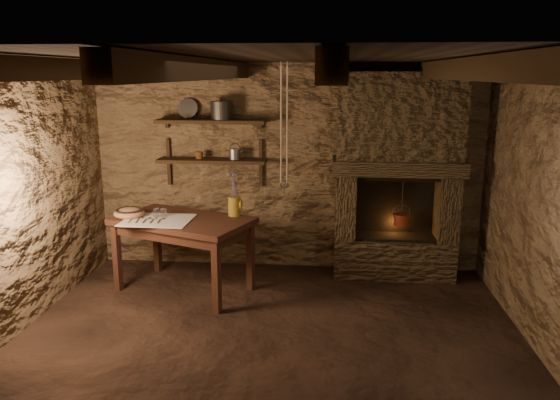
# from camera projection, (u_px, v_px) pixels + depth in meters

# --- Properties ---
(floor) EXTENTS (4.50, 4.50, 0.00)m
(floor) POSITION_uv_depth(u_px,v_px,m) (268.00, 344.00, 4.72)
(floor) COLOR black
(floor) RESTS_ON ground
(back_wall) EXTENTS (4.50, 0.04, 2.40)m
(back_wall) POSITION_uv_depth(u_px,v_px,m) (287.00, 168.00, 6.38)
(back_wall) COLOR brown
(back_wall) RESTS_ON floor
(front_wall) EXTENTS (4.50, 0.04, 2.40)m
(front_wall) POSITION_uv_depth(u_px,v_px,m) (217.00, 314.00, 2.50)
(front_wall) COLOR brown
(front_wall) RESTS_ON floor
(left_wall) EXTENTS (0.04, 4.00, 2.40)m
(left_wall) POSITION_uv_depth(u_px,v_px,m) (5.00, 203.00, 4.64)
(left_wall) COLOR brown
(left_wall) RESTS_ON floor
(right_wall) EXTENTS (0.04, 4.00, 2.40)m
(right_wall) POSITION_uv_depth(u_px,v_px,m) (554.00, 216.00, 4.24)
(right_wall) COLOR brown
(right_wall) RESTS_ON floor
(ceiling) EXTENTS (4.50, 4.00, 0.04)m
(ceiling) POSITION_uv_depth(u_px,v_px,m) (266.00, 57.00, 4.17)
(ceiling) COLOR black
(ceiling) RESTS_ON back_wall
(beam_far_left) EXTENTS (0.14, 3.95, 0.16)m
(beam_far_left) POSITION_uv_depth(u_px,v_px,m) (79.00, 70.00, 4.33)
(beam_far_left) COLOR black
(beam_far_left) RESTS_ON ceiling
(beam_mid_left) EXTENTS (0.14, 3.95, 0.16)m
(beam_mid_left) POSITION_uv_depth(u_px,v_px,m) (203.00, 69.00, 4.24)
(beam_mid_left) COLOR black
(beam_mid_left) RESTS_ON ceiling
(beam_mid_right) EXTENTS (0.14, 3.95, 0.16)m
(beam_mid_right) POSITION_uv_depth(u_px,v_px,m) (332.00, 69.00, 4.15)
(beam_mid_right) COLOR black
(beam_mid_right) RESTS_ON ceiling
(beam_far_right) EXTENTS (0.14, 3.95, 0.16)m
(beam_far_right) POSITION_uv_depth(u_px,v_px,m) (466.00, 69.00, 4.06)
(beam_far_right) COLOR black
(beam_far_right) RESTS_ON ceiling
(shelf_lower) EXTENTS (1.25, 0.30, 0.04)m
(shelf_lower) POSITION_uv_depth(u_px,v_px,m) (212.00, 161.00, 6.28)
(shelf_lower) COLOR black
(shelf_lower) RESTS_ON back_wall
(shelf_upper) EXTENTS (1.25, 0.30, 0.04)m
(shelf_upper) POSITION_uv_depth(u_px,v_px,m) (211.00, 121.00, 6.18)
(shelf_upper) COLOR black
(shelf_upper) RESTS_ON back_wall
(hearth) EXTENTS (1.43, 0.51, 2.30)m
(hearth) POSITION_uv_depth(u_px,v_px,m) (397.00, 171.00, 6.04)
(hearth) COLOR #392D1C
(hearth) RESTS_ON floor
(work_table) EXTENTS (1.59, 1.26, 0.80)m
(work_table) POSITION_uv_depth(u_px,v_px,m) (184.00, 252.00, 5.80)
(work_table) COLOR #321A11
(work_table) RESTS_ON floor
(linen_cloth) EXTENTS (0.71, 0.58, 0.01)m
(linen_cloth) POSITION_uv_depth(u_px,v_px,m) (158.00, 220.00, 5.63)
(linen_cloth) COLOR white
(linen_cloth) RESTS_ON work_table
(pewter_cutlery_row) EXTENTS (0.59, 0.24, 0.01)m
(pewter_cutlery_row) POSITION_uv_depth(u_px,v_px,m) (157.00, 220.00, 5.60)
(pewter_cutlery_row) COLOR gray
(pewter_cutlery_row) RESTS_ON linen_cloth
(drinking_glasses) EXTENTS (0.22, 0.07, 0.09)m
(drinking_glasses) POSITION_uv_depth(u_px,v_px,m) (163.00, 212.00, 5.75)
(drinking_glasses) COLOR silver
(drinking_glasses) RESTS_ON linen_cloth
(stoneware_jug) EXTENTS (0.15, 0.14, 0.47)m
(stoneware_jug) POSITION_uv_depth(u_px,v_px,m) (235.00, 197.00, 5.78)
(stoneware_jug) COLOR olive
(stoneware_jug) RESTS_ON work_table
(wooden_bowl) EXTENTS (0.43, 0.43, 0.11)m
(wooden_bowl) POSITION_uv_depth(u_px,v_px,m) (129.00, 213.00, 5.76)
(wooden_bowl) COLOR #9A6843
(wooden_bowl) RESTS_ON work_table
(iron_stockpot) EXTENTS (0.32, 0.32, 0.19)m
(iron_stockpot) POSITION_uv_depth(u_px,v_px,m) (222.00, 111.00, 6.14)
(iron_stockpot) COLOR #2D2B28
(iron_stockpot) RESTS_ON shelf_upper
(tin_pan) EXTENTS (0.24, 0.11, 0.23)m
(tin_pan) POSITION_uv_depth(u_px,v_px,m) (188.00, 109.00, 6.27)
(tin_pan) COLOR gray
(tin_pan) RESTS_ON shelf_upper
(small_kettle) EXTENTS (0.19, 0.15, 0.18)m
(small_kettle) POSITION_uv_depth(u_px,v_px,m) (235.00, 154.00, 6.24)
(small_kettle) COLOR gray
(small_kettle) RESTS_ON shelf_lower
(rusty_tin) EXTENTS (0.10, 0.10, 0.08)m
(rusty_tin) POSITION_uv_depth(u_px,v_px,m) (199.00, 155.00, 6.28)
(rusty_tin) COLOR #592E11
(rusty_tin) RESTS_ON shelf_lower
(red_pot) EXTENTS (0.22, 0.22, 0.54)m
(red_pot) POSITION_uv_depth(u_px,v_px,m) (401.00, 219.00, 6.11)
(red_pot) COLOR maroon
(red_pot) RESTS_ON hearth
(hanging_ropes) EXTENTS (0.08, 0.08, 1.20)m
(hanging_ropes) POSITION_uv_depth(u_px,v_px,m) (284.00, 124.00, 5.32)
(hanging_ropes) COLOR tan
(hanging_ropes) RESTS_ON ceiling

